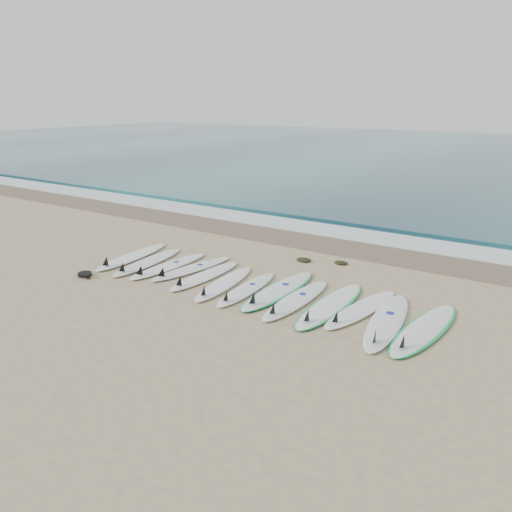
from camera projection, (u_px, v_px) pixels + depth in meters
The scene contains 21 objects.
ground at pixel (252, 288), 11.06m from camera, with size 120.00×120.00×0.00m, color tan.
ocean at pixel (497, 155), 36.90m from camera, with size 120.00×55.00×0.03m, color #215761.
wet_sand_band at pixel (331, 245), 14.32m from camera, with size 120.00×1.80×0.01m, color brown.
foam_band at pixel (351, 234), 15.43m from camera, with size 120.00×1.40×0.04m, color silver.
wave_crest at pixel (369, 223), 16.61m from camera, with size 120.00×1.00×0.10m, color #215761.
surfboard_0 at pixel (131, 257), 13.04m from camera, with size 0.86×2.72×0.34m.
surfboard_1 at pixel (146, 262), 12.61m from camera, with size 0.81×2.63×0.33m.
surfboard_2 at pixel (167, 266), 12.32m from camera, with size 0.64×2.56×0.32m.
surfboard_3 at pixel (190, 269), 12.14m from camera, with size 0.90×2.53×0.32m.
surfboard_4 at pixel (204, 276), 11.64m from camera, with size 0.51×2.47×0.32m.
surfboard_5 at pixel (223, 284), 11.15m from camera, with size 0.86×2.51×0.32m.
surfboard_6 at pixel (246, 289), 10.82m from camera, with size 0.67×2.38×0.30m.
surfboard_7 at pixel (278, 290), 10.77m from camera, with size 0.68×2.81×0.36m.
surfboard_8 at pixel (295, 300), 10.23m from camera, with size 0.55×2.59×0.33m.
surfboard_9 at pixel (330, 306), 9.98m from camera, with size 0.69×2.79×0.35m.
surfboard_10 at pixel (360, 310), 9.78m from camera, with size 0.89×2.57×0.32m.
surfboard_11 at pixel (386, 322), 9.22m from camera, with size 0.96×2.88×0.36m.
surfboard_12 at pixel (424, 329), 8.94m from camera, with size 0.91×2.80×0.35m.
seaweed_near at pixel (304, 260), 12.87m from camera, with size 0.40×0.31×0.08m, color black.
seaweed_far at pixel (341, 263), 12.65m from camera, with size 0.36×0.28×0.07m, color black.
leash_coil at pixel (85, 274), 11.76m from camera, with size 0.46×0.36×0.11m.
Camera 1 is at (5.79, -8.56, 4.00)m, focal length 35.00 mm.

